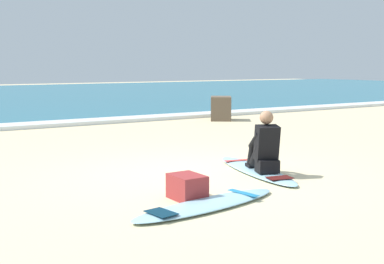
# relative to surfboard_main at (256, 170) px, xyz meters

# --- Properties ---
(ground_plane) EXTENTS (80.00, 80.00, 0.00)m
(ground_plane) POSITION_rel_surfboard_main_xyz_m (-0.91, 0.41, -0.04)
(ground_plane) COLOR beige
(breaking_foam) EXTENTS (80.00, 0.90, 0.11)m
(breaking_foam) POSITION_rel_surfboard_main_xyz_m (-0.91, 7.95, 0.02)
(breaking_foam) COLOR white
(breaking_foam) RESTS_ON ground
(surfboard_main) EXTENTS (1.02, 2.47, 0.08)m
(surfboard_main) POSITION_rel_surfboard_main_xyz_m (0.00, 0.00, 0.00)
(surfboard_main) COLOR #9ED1E5
(surfboard_main) RESTS_ON ground
(surfer_seated) EXTENTS (0.55, 0.77, 0.95)m
(surfer_seated) POSITION_rel_surfboard_main_xyz_m (-0.04, -0.26, 0.40)
(surfer_seated) COLOR black
(surfer_seated) RESTS_ON surfboard_main
(surfboard_spare_near) EXTENTS (2.29, 0.87, 0.08)m
(surfboard_spare_near) POSITION_rel_surfboard_main_xyz_m (-1.79, -1.27, 0.00)
(surfboard_spare_near) COLOR #9ED1E5
(surfboard_spare_near) RESTS_ON ground
(shoreline_rock) EXTENTS (0.98, 1.03, 0.74)m
(shoreline_rock) POSITION_rel_surfboard_main_xyz_m (4.01, 6.62, 0.33)
(shoreline_rock) COLOR brown
(shoreline_rock) RESTS_ON ground
(beach_bag) EXTENTS (0.37, 0.48, 0.32)m
(beach_bag) POSITION_rel_surfboard_main_xyz_m (-1.80, -0.83, 0.12)
(beach_bag) COLOR maroon
(beach_bag) RESTS_ON ground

